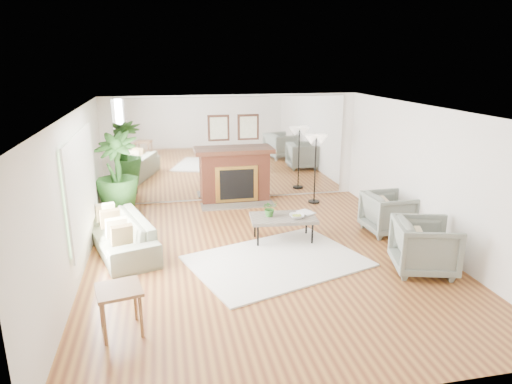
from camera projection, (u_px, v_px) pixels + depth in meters
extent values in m
plane|color=brown|center=(266.00, 257.00, 7.88)|extent=(7.00, 7.00, 0.00)
cube|color=silver|center=(76.00, 198.00, 6.94)|extent=(0.02, 7.00, 2.50)
cube|color=silver|center=(430.00, 178.00, 8.11)|extent=(0.02, 7.00, 2.50)
cube|color=silver|center=(233.00, 148.00, 10.81)|extent=(6.00, 0.02, 2.50)
cube|color=silver|center=(234.00, 148.00, 10.79)|extent=(5.40, 0.04, 2.40)
cube|color=#B2E09E|center=(81.00, 185.00, 7.30)|extent=(0.04, 2.40, 1.50)
cube|color=brown|center=(235.00, 177.00, 10.79)|extent=(1.60, 0.40, 1.20)
cube|color=gold|center=(237.00, 184.00, 10.63)|extent=(1.00, 0.04, 0.85)
cube|color=black|center=(237.00, 184.00, 10.61)|extent=(0.80, 0.04, 0.70)
cube|color=#665D51|center=(238.00, 205.00, 10.63)|extent=(1.70, 0.55, 0.03)
cube|color=#442615|center=(235.00, 151.00, 10.60)|extent=(1.85, 0.46, 0.10)
cube|color=black|center=(219.00, 128.00, 10.54)|extent=(0.50, 0.04, 0.60)
cube|color=black|center=(248.00, 127.00, 10.68)|extent=(0.50, 0.04, 0.60)
cube|color=beige|center=(277.00, 261.00, 7.68)|extent=(3.24, 2.74, 0.03)
cube|color=#665D51|center=(283.00, 218.00, 8.46)|extent=(1.26, 0.81, 0.06)
cylinder|color=black|center=(258.00, 236.00, 8.23)|extent=(0.04, 0.04, 0.42)
cylinder|color=black|center=(312.00, 234.00, 8.34)|extent=(0.04, 0.04, 0.42)
cylinder|color=black|center=(255.00, 226.00, 8.71)|extent=(0.04, 0.04, 0.42)
cylinder|color=black|center=(306.00, 224.00, 8.82)|extent=(0.04, 0.04, 0.42)
imported|color=slate|center=(121.00, 235.00, 8.02)|extent=(1.42, 2.28, 0.62)
imported|color=gray|center=(388.00, 213.00, 8.89)|extent=(0.91, 0.89, 0.80)
imported|color=gray|center=(425.00, 246.00, 7.24)|extent=(1.15, 1.13, 0.86)
cube|color=olive|center=(119.00, 290.00, 5.56)|extent=(0.63, 0.63, 0.04)
cylinder|color=olive|center=(105.00, 324.00, 5.37)|extent=(0.04, 0.04, 0.58)
cylinder|color=olive|center=(141.00, 316.00, 5.54)|extent=(0.04, 0.04, 0.58)
cylinder|color=olive|center=(101.00, 307.00, 5.75)|extent=(0.04, 0.04, 0.58)
cylinder|color=olive|center=(135.00, 300.00, 5.91)|extent=(0.04, 0.04, 0.58)
cylinder|color=#29241E|center=(120.00, 212.00, 9.60)|extent=(0.54, 0.54, 0.39)
imported|color=#316B27|center=(117.00, 171.00, 9.35)|extent=(1.15, 1.15, 1.60)
cylinder|color=black|center=(314.00, 202.00, 10.86)|extent=(0.27, 0.27, 0.04)
cylinder|color=black|center=(315.00, 171.00, 10.64)|extent=(0.03, 0.03, 1.56)
cone|color=beige|center=(311.00, 140.00, 10.41)|extent=(0.29, 0.29, 0.21)
cone|color=beige|center=(321.00, 139.00, 10.46)|extent=(0.29, 0.29, 0.21)
imported|color=#316B27|center=(270.00, 208.00, 8.42)|extent=(0.31, 0.28, 0.31)
imported|color=olive|center=(297.00, 216.00, 8.36)|extent=(0.31, 0.31, 0.07)
imported|color=olive|center=(301.00, 214.00, 8.56)|extent=(0.34, 0.39, 0.02)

